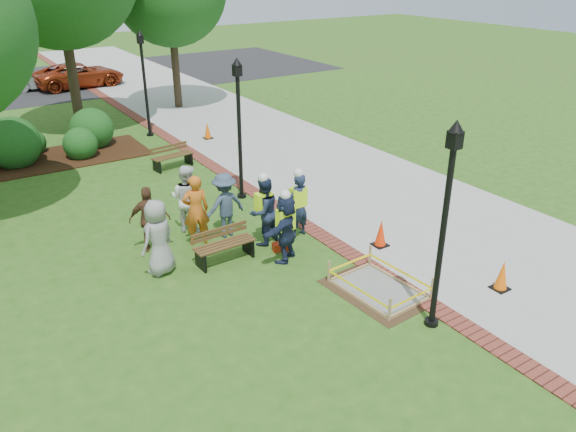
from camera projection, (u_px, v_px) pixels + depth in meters
ground at (298, 278)px, 13.09m from camera, size 100.00×100.00×0.00m
sidewalk at (263, 139)px, 23.18m from camera, size 6.00×60.00×0.02m
brick_edging at (191, 152)px, 21.57m from camera, size 0.50×60.00×0.03m
mulch_bed at (50, 159)px, 20.74m from camera, size 7.00×3.00×0.05m
parking_lot at (47, 83)px, 33.66m from camera, size 36.00×12.00×0.01m
wet_concrete_pad at (379, 282)px, 12.48m from camera, size 1.85×2.41×0.55m
bench_near at (225, 252)px, 13.71m from camera, size 1.54×0.57×0.82m
bench_far at (173, 161)px, 19.86m from camera, size 1.54×0.71×0.80m
cone_front at (502, 276)px, 12.48m from camera, size 0.37×0.37×0.73m
cone_back at (381, 234)px, 14.39m from camera, size 0.38×0.38×0.74m
cone_far at (208, 131)px, 23.04m from camera, size 0.36×0.36×0.71m
toolbox at (281, 247)px, 14.28m from camera, size 0.46×0.34×0.21m
lamp_near at (445, 214)px, 10.39m from camera, size 0.28×0.28×4.26m
lamp_mid at (239, 119)px, 16.49m from camera, size 0.28×0.28×4.26m
lamp_far at (144, 76)px, 22.58m from camera, size 0.28×0.28×4.26m
shrub_b at (18, 165)px, 20.23m from camera, size 1.90×1.90×1.90m
shrub_c at (83, 158)px, 20.98m from camera, size 1.25×1.25×1.25m
shrub_d at (94, 147)px, 22.23m from camera, size 1.67×1.67×1.67m
shrub_e at (35, 153)px, 21.46m from camera, size 1.00×1.00×1.00m
casual_person_a at (158, 238)px, 12.95m from camera, size 0.69×0.59×1.84m
casual_person_b at (196, 210)px, 14.29m from camera, size 0.67×0.51×1.88m
casual_person_c at (187, 199)px, 15.01m from camera, size 0.68×0.71×1.87m
casual_person_d at (150, 220)px, 13.97m from camera, size 0.65×0.54×1.73m
casual_person_e at (225, 205)px, 14.75m from camera, size 0.58×0.40×1.76m
hivis_worker_a at (285, 226)px, 13.52m from camera, size 0.65×0.58×1.85m
hivis_worker_b at (298, 203)px, 14.70m from camera, size 0.62×0.45×1.91m
hivis_worker_c at (264, 209)px, 14.29m from camera, size 0.64×0.48×1.95m
parked_car_b at (0, 93)px, 31.16m from camera, size 2.61×4.78×1.48m
parked_car_c at (81, 87)px, 32.55m from camera, size 2.42×4.78×1.51m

